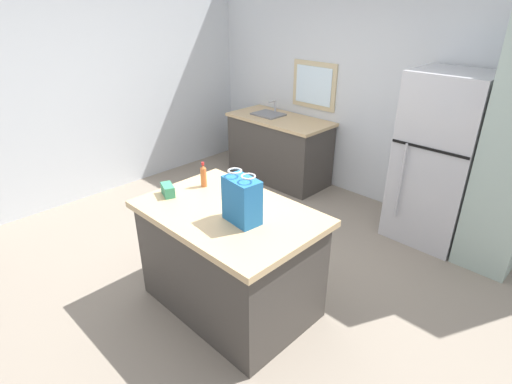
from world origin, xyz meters
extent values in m
plane|color=gray|center=(0.00, 0.00, 0.00)|extent=(6.19, 6.19, 0.00)
cube|color=silver|center=(0.00, 2.28, 1.39)|extent=(5.16, 0.10, 2.78)
cube|color=#CCB78C|center=(-0.87, 2.22, 1.30)|extent=(0.68, 0.04, 0.60)
cube|color=white|center=(-0.87, 2.20, 1.30)|extent=(0.56, 0.02, 0.48)
cube|color=silver|center=(-2.58, 0.00, 1.39)|extent=(0.10, 4.56, 2.78)
cube|color=#423D38|center=(0.30, -0.36, 0.42)|extent=(1.31, 0.86, 0.84)
cube|color=tan|center=(0.30, -0.36, 0.87)|extent=(1.39, 0.94, 0.05)
cube|color=#B7B7BC|center=(1.00, 1.86, 0.87)|extent=(0.74, 0.68, 1.74)
cube|color=black|center=(1.00, 1.51, 1.08)|extent=(0.72, 0.01, 0.02)
cylinder|color=#B7B7BC|center=(0.80, 1.49, 0.70)|extent=(0.02, 0.02, 0.78)
cube|color=#423D38|center=(-1.16, 1.88, 0.42)|extent=(1.39, 0.64, 0.84)
cube|color=tan|center=(-1.16, 1.88, 0.86)|extent=(1.43, 0.68, 0.04)
cube|color=slate|center=(-1.37, 1.88, 0.83)|extent=(0.40, 0.32, 0.14)
cylinder|color=#B7B7BC|center=(-1.37, 2.02, 0.97)|extent=(0.03, 0.03, 0.18)
cylinder|color=#B7B7BC|center=(-1.37, 1.95, 1.06)|extent=(0.02, 0.14, 0.02)
cube|color=#236BAD|center=(0.49, -0.40, 1.06)|extent=(0.28, 0.19, 0.33)
torus|color=white|center=(0.43, -0.40, 1.27)|extent=(0.11, 0.11, 0.01)
torus|color=white|center=(0.56, -0.40, 1.27)|extent=(0.11, 0.11, 0.01)
cube|color=#388E66|center=(-0.24, -0.53, 0.94)|extent=(0.18, 0.13, 0.09)
cylinder|color=#C66633|center=(-0.17, -0.22, 0.98)|extent=(0.05, 0.05, 0.17)
cone|color=#C66633|center=(-0.17, -0.22, 1.08)|extent=(0.05, 0.05, 0.03)
cylinder|color=red|center=(-0.17, -0.22, 1.10)|extent=(0.02, 0.02, 0.02)
camera|label=1|loc=(2.33, -2.13, 2.36)|focal=28.32mm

